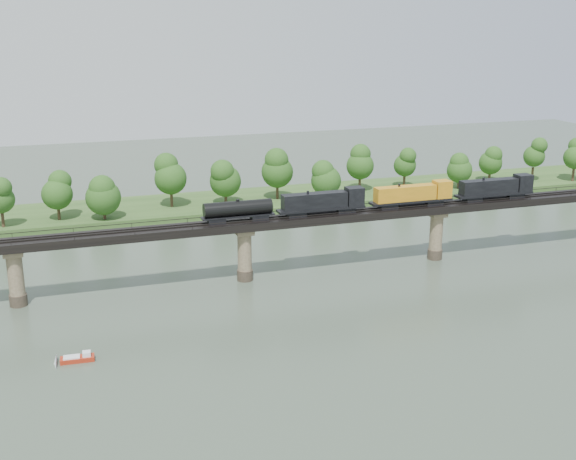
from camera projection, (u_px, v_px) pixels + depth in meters
name	position (u px, v px, depth m)	size (l,w,h in m)	color
ground	(296.00, 346.00, 107.93)	(400.00, 400.00, 0.00)	#364435
far_bank	(190.00, 206.00, 185.20)	(300.00, 24.00, 1.60)	#2E4E1F
bridge	(245.00, 252.00, 133.74)	(236.00, 30.00, 11.50)	#473A2D
bridge_superstructure	(244.00, 219.00, 131.95)	(220.00, 4.90, 0.75)	black
far_treeline	(159.00, 181.00, 176.40)	(289.06, 17.54, 13.60)	#382619
freight_train	(383.00, 198.00, 139.68)	(69.24, 2.70, 4.77)	black
motorboat	(78.00, 358.00, 103.19)	(4.84, 1.97, 1.33)	#A02612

